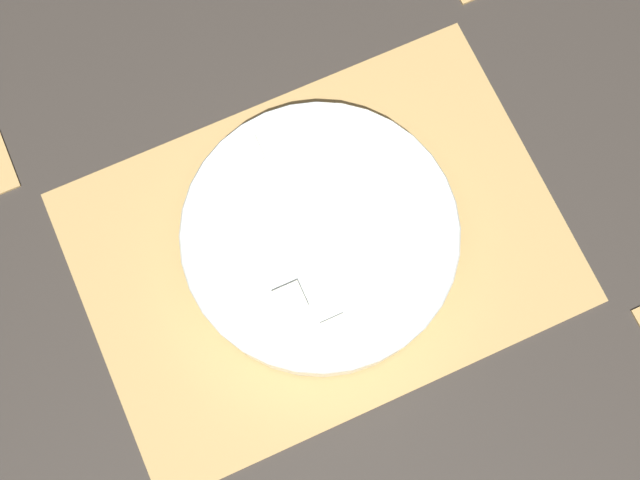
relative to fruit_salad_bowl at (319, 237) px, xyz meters
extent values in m
plane|color=#2D2823|center=(0.00, 0.00, -0.04)|extent=(6.00, 6.00, 0.00)
cube|color=#A8844C|center=(0.00, 0.00, -0.04)|extent=(0.48, 0.34, 0.01)
cube|color=#3D2D19|center=(-0.17, 0.00, -0.03)|extent=(0.01, 0.33, 0.00)
cube|color=#3D2D19|center=(-0.10, 0.00, -0.03)|extent=(0.01, 0.33, 0.00)
cube|color=#3D2D19|center=(-0.03, 0.00, -0.03)|extent=(0.01, 0.33, 0.00)
cube|color=#3D2D19|center=(0.03, 0.00, -0.03)|extent=(0.01, 0.33, 0.00)
cube|color=#3D2D19|center=(0.10, 0.00, -0.03)|extent=(0.01, 0.33, 0.00)
cube|color=#3D2D19|center=(0.17, 0.00, -0.03)|extent=(0.01, 0.33, 0.00)
cylinder|color=silver|center=(0.00, 0.00, 0.00)|extent=(0.27, 0.27, 0.06)
torus|color=silver|center=(0.00, 0.00, 0.02)|extent=(0.27, 0.27, 0.01)
cylinder|color=beige|center=(-0.06, -0.05, -0.02)|extent=(0.03, 0.03, 0.01)
cylinder|color=beige|center=(-0.04, 0.04, 0.01)|extent=(0.03, 0.03, 0.01)
cylinder|color=beige|center=(0.08, -0.04, 0.01)|extent=(0.02, 0.02, 0.01)
cylinder|color=beige|center=(-0.04, 0.01, -0.02)|extent=(0.03, 0.03, 0.01)
cylinder|color=beige|center=(0.02, 0.09, -0.01)|extent=(0.02, 0.02, 0.01)
cylinder|color=beige|center=(0.00, -0.01, -0.01)|extent=(0.02, 0.02, 0.01)
cylinder|color=beige|center=(0.03, 0.05, -0.01)|extent=(0.03, 0.03, 0.01)
cube|color=#EFEACC|center=(-0.03, -0.08, -0.01)|extent=(0.03, 0.03, 0.03)
cube|color=#EFEACC|center=(0.08, 0.04, 0.00)|extent=(0.03, 0.03, 0.03)
cube|color=#EFEACC|center=(0.04, -0.06, -0.01)|extent=(0.03, 0.03, 0.03)
cube|color=#EFEACC|center=(-0.01, 0.06, -0.02)|extent=(0.03, 0.03, 0.03)
cube|color=#EFEACC|center=(0.03, -0.10, 0.02)|extent=(0.03, 0.03, 0.03)
cube|color=#EFEACC|center=(-0.02, -0.05, -0.01)|extent=(0.02, 0.02, 0.02)
cube|color=#EFEACC|center=(0.05, 0.05, 0.02)|extent=(0.03, 0.03, 0.03)
cube|color=#EFEACC|center=(-0.09, -0.03, -0.02)|extent=(0.03, 0.03, 0.03)
cube|color=#EFEACC|center=(-0.07, 0.00, -0.01)|extent=(0.03, 0.03, 0.03)
cube|color=#EFEACC|center=(0.03, 0.09, 0.02)|extent=(0.02, 0.02, 0.02)
cube|color=#EFEACC|center=(0.04, -0.02, 0.01)|extent=(0.03, 0.03, 0.03)
cube|color=#EFEACC|center=(0.10, 0.02, -0.02)|extent=(0.02, 0.02, 0.02)
cube|color=#EFEACC|center=(0.07, -0.02, -0.02)|extent=(0.03, 0.03, 0.03)
ellipsoid|color=#F9A338|center=(0.01, -0.07, -0.01)|extent=(0.03, 0.02, 0.01)
ellipsoid|color=red|center=(0.05, 0.08, -0.02)|extent=(0.03, 0.02, 0.02)
ellipsoid|color=#F9A338|center=(-0.04, -0.01, 0.02)|extent=(0.03, 0.02, 0.01)
ellipsoid|color=#F9A338|center=(-0.06, -0.09, 0.01)|extent=(0.03, 0.02, 0.01)
ellipsoid|color=#F9A338|center=(-0.10, 0.03, -0.02)|extent=(0.03, 0.01, 0.01)
camera|label=1|loc=(0.10, 0.21, 0.84)|focal=50.00mm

